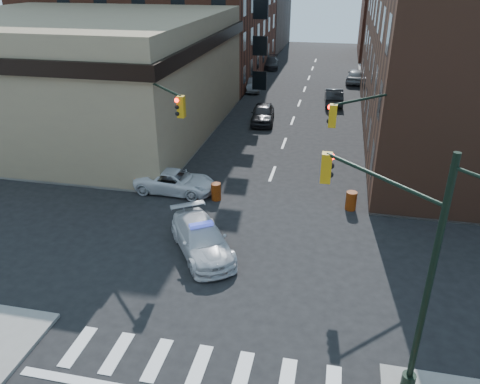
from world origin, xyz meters
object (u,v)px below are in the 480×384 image
at_px(parked_car_wnear, 263,114).
at_px(barrel_road, 351,201).
at_px(pedestrian_a, 152,151).
at_px(barrel_bank, 216,192).
at_px(barricade_nw_a, 144,182).
at_px(police_car, 202,239).
at_px(parked_car_enear, 334,96).
at_px(parked_car_wfar, 255,85).
at_px(pickup, 175,181).
at_px(pedestrian_b, 133,157).

distance_m(parked_car_wnear, barrel_road, 16.69).
bearing_deg(pedestrian_a, barrel_bank, -36.33).
bearing_deg(barricade_nw_a, pedestrian_a, 94.26).
distance_m(police_car, parked_car_enear, 28.76).
bearing_deg(parked_car_wfar, barrel_road, -71.74).
xyz_separation_m(barrel_road, barricade_nw_a, (-12.24, -0.14, 0.04)).
distance_m(pickup, parked_car_wnear, 15.05).
relative_size(pickup, pedestrian_b, 2.84).
distance_m(parked_car_wfar, barrel_road, 28.08).
height_order(parked_car_wfar, parked_car_enear, parked_car_enear).
xyz_separation_m(parked_car_enear, pedestrian_b, (-12.32, -19.83, 0.21)).
height_order(pickup, pedestrian_b, pedestrian_b).
xyz_separation_m(parked_car_wfar, pedestrian_a, (-2.84, -22.56, 0.46)).
distance_m(parked_car_wfar, pedestrian_a, 22.74).
xyz_separation_m(pedestrian_a, barrel_road, (13.13, -3.57, -0.59)).
bearing_deg(barrel_bank, parked_car_enear, 75.33).
distance_m(parked_car_wnear, parked_car_enear, 9.43).
distance_m(parked_car_wnear, parked_car_wfar, 11.56).
relative_size(police_car, parked_car_wfar, 1.28).
xyz_separation_m(parked_car_wfar, barrel_bank, (2.64, -26.52, -0.15)).
relative_size(parked_car_wfar, pedestrian_a, 2.06).
distance_m(police_car, pedestrian_a, 11.40).
height_order(parked_car_enear, barricade_nw_a, parked_car_enear).
bearing_deg(barrel_road, pickup, 179.32).
distance_m(pedestrian_a, barricade_nw_a, 3.85).
xyz_separation_m(police_car, parked_car_enear, (5.18, 28.29, 0.04)).
bearing_deg(parked_car_enear, pedestrian_a, 54.77).
height_order(parked_car_enear, barrel_bank, parked_car_enear).
relative_size(parked_car_wfar, pedestrian_b, 2.37).
xyz_separation_m(parked_car_wnear, barrel_road, (7.50, -14.91, -0.27)).
bearing_deg(police_car, barricade_nw_a, 99.49).
bearing_deg(pedestrian_b, parked_car_wfar, 68.23).
height_order(parked_car_wnear, barricade_nw_a, parked_car_wnear).
height_order(parked_car_enear, pedestrian_b, pedestrian_b).
relative_size(pedestrian_b, barricade_nw_a, 1.52).
height_order(parked_car_wnear, parked_car_wfar, parked_car_wnear).
height_order(parked_car_wfar, pedestrian_b, pedestrian_b).
relative_size(police_car, parked_car_enear, 1.08).
xyz_separation_m(parked_car_wnear, barricade_nw_a, (-4.74, -15.04, -0.24)).
relative_size(parked_car_wfar, barrel_bank, 3.94).
bearing_deg(pedestrian_b, pickup, -45.46).
distance_m(parked_car_wfar, barrel_bank, 26.66).
distance_m(parked_car_wfar, pedestrian_b, 23.91).
bearing_deg(parked_car_wnear, pedestrian_a, -122.46).
relative_size(pedestrian_a, pedestrian_b, 1.15).
height_order(police_car, parked_car_wfar, police_car).
bearing_deg(pedestrian_a, barrel_road, -15.64).
xyz_separation_m(parked_car_wnear, pedestrian_b, (-6.52, -12.40, 0.19)).
height_order(police_car, pickup, police_car).
xyz_separation_m(parked_car_wnear, pedestrian_a, (-5.63, -11.34, 0.31)).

